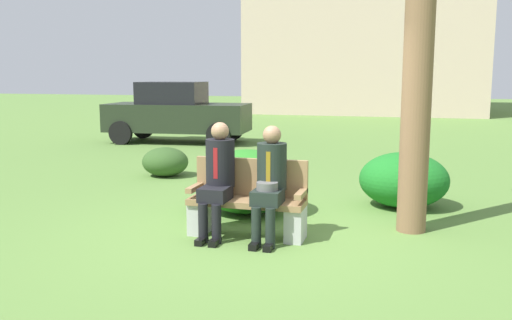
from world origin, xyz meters
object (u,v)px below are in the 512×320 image
at_px(shrub_mid_lawn, 404,180).
at_px(seated_man_right, 270,178).
at_px(seated_man_left, 218,174).
at_px(parked_car_near, 177,112).
at_px(park_bench, 248,203).
at_px(shrub_near_bench, 165,162).
at_px(shrub_far_lawn, 247,181).

bearing_deg(shrub_mid_lawn, seated_man_right, -124.90).
height_order(seated_man_left, shrub_mid_lawn, seated_man_left).
relative_size(seated_man_right, parked_car_near, 0.33).
distance_m(park_bench, shrub_near_bench, 4.16).
relative_size(shrub_near_bench, shrub_far_lawn, 0.62).
height_order(park_bench, shrub_near_bench, park_bench).
height_order(seated_man_left, parked_car_near, parked_car_near).
distance_m(shrub_mid_lawn, shrub_far_lawn, 2.26).
bearing_deg(shrub_far_lawn, shrub_mid_lawn, 23.72).
bearing_deg(seated_man_right, seated_man_left, 179.26).
distance_m(shrub_near_bench, shrub_far_lawn, 3.17).
bearing_deg(parked_car_near, shrub_near_bench, -68.81).
bearing_deg(park_bench, shrub_near_bench, 128.20).
height_order(shrub_mid_lawn, parked_car_near, parked_car_near).
relative_size(park_bench, shrub_far_lawn, 0.98).
distance_m(seated_man_right, shrub_mid_lawn, 2.56).
relative_size(seated_man_right, shrub_far_lawn, 0.94).
height_order(shrub_near_bench, shrub_far_lawn, shrub_far_lawn).
xyz_separation_m(park_bench, seated_man_left, (-0.33, -0.11, 0.35)).
bearing_deg(seated_man_left, parked_car_near, 116.60).
xyz_separation_m(shrub_near_bench, parked_car_near, (-1.88, 4.86, 0.57)).
xyz_separation_m(seated_man_left, shrub_mid_lawn, (2.07, 2.07, -0.35)).
bearing_deg(shrub_mid_lawn, shrub_near_bench, 163.08).
relative_size(shrub_mid_lawn, parked_car_near, 0.31).
relative_size(shrub_near_bench, parked_car_near, 0.22).
distance_m(seated_man_left, parked_car_near, 9.22).
bearing_deg(shrub_mid_lawn, shrub_far_lawn, -156.28).
xyz_separation_m(shrub_far_lawn, parked_car_near, (-4.14, 7.08, 0.40)).
xyz_separation_m(seated_man_right, shrub_mid_lawn, (1.45, 2.08, -0.34)).
distance_m(seated_man_right, parked_car_near, 9.52).
height_order(park_bench, seated_man_right, seated_man_right).
bearing_deg(parked_car_near, park_bench, -61.26).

